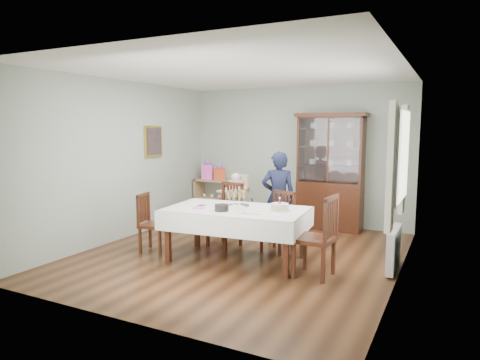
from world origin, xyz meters
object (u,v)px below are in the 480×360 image
Objects in this scene: sideboard at (215,198)px; chair_far_left at (225,228)px; dining_table at (236,234)px; gift_bag_pink at (207,170)px; champagne_tray at (236,201)px; chair_end_left at (154,234)px; china_cabinet at (330,170)px; chair_end_right at (315,253)px; chair_far_right at (278,234)px; gift_bag_orange at (219,172)px; birthday_cake at (280,207)px; woman at (278,197)px; high_chair at (236,210)px.

chair_far_left is at bearing -56.13° from sideboard.
gift_bag_pink is at bearing 128.55° from dining_table.
chair_end_left is at bearing -166.34° from champagne_tray.
china_cabinet is 2.04× the size of chair_end_right.
chair_far_right is (-0.31, -1.84, -0.85)m from china_cabinet.
gift_bag_pink reaches higher than chair_end_right.
gift_bag_pink is at bearing 1.80° from chair_end_left.
gift_bag_pink is 1.22× the size of gift_bag_orange.
chair_end_right is at bearing -78.52° from china_cabinet.
chair_far_left is at bearing 157.06° from birthday_cake.
sideboard is at bearing -57.24° from woman.
chair_far_left is (-0.50, 0.57, -0.08)m from dining_table.
birthday_cake is at bearing -93.92° from chair_end_left.
chair_far_left is 1.10× the size of chair_far_right.
dining_table is at bearing -54.35° from sideboard.
gift_bag_orange is at bearing -10.19° from sideboard.
sideboard is 0.57m from gift_bag_orange.
gift_bag_orange reaches higher than chair_end_left.
gift_bag_pink is at bearing 155.72° from chair_far_right.
chair_end_right is 4.24m from gift_bag_pink.
woman is 2.33m from gift_bag_orange.
chair_far_right is 2.41× the size of champagne_tray.
high_chair reaches higher than champagne_tray.
china_cabinet is 2.69m from gift_bag_pink.
gift_bag_pink reaches higher than champagne_tray.
champagne_tray is 0.70m from birthday_cake.
gift_bag_pink is (-2.69, 0.00, -0.13)m from china_cabinet.
chair_far_left is at bearing -121.45° from china_cabinet.
champagne_tray is at bearing 176.79° from birthday_cake.
chair_far_left is 0.67× the size of woman.
chair_end_right reaches higher than chair_far_left.
chair_end_right is (3.04, -2.69, -0.08)m from sideboard.
woman is (-0.19, 0.49, 0.49)m from chair_far_right.
chair_far_right is 0.87× the size of chair_end_right.
high_chair reaches higher than dining_table.
woman is at bearing 124.78° from chair_far_right.
china_cabinet reaches higher than chair_end_right.
dining_table is 1.37m from chair_end_left.
china_cabinet reaches higher than woman.
sideboard is 2.75m from chair_end_left.
chair_far_right is 1.92m from chair_end_left.
chair_far_left reaches higher than sideboard.
sideboard is 2.36m from chair_far_left.
gift_bag_pink is (-1.50, 1.94, 0.69)m from chair_far_left.
chair_end_left is at bearing -172.53° from dining_table.
dining_table is 3.11m from sideboard.
gift_bag_pink reaches higher than chair_far_left.
chair_far_left reaches higher than chair_far_right.
chair_far_left is at bearing -52.26° from gift_bag_pink.
chair_end_left is at bearing -127.18° from china_cabinet.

